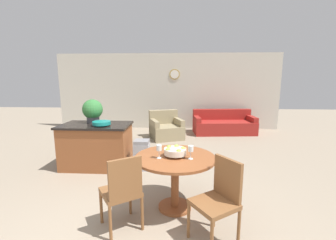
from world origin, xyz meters
TOP-DOWN VIEW (x-y plane):
  - wall_back at (0.00, 6.26)m, footprint 8.00×0.09m
  - dining_table at (0.45, 0.97)m, footprint 1.09×1.09m
  - dining_chair_near_left at (-0.15, 0.47)m, footprint 0.58×0.58m
  - dining_chair_near_right at (0.95, 0.37)m, footprint 0.58×0.58m
  - fruit_bowl at (0.45, 0.98)m, footprint 0.30×0.30m
  - wine_glass_left at (0.24, 0.89)m, footprint 0.07×0.07m
  - wine_glass_right at (0.66, 0.88)m, footprint 0.07×0.07m
  - kitchen_island at (-1.20, 2.42)m, footprint 1.37×0.84m
  - teal_bowl at (-1.02, 2.28)m, footprint 0.35×0.35m
  - potted_plant at (-1.31, 2.60)m, footprint 0.41×0.41m
  - trash_bin at (-0.25, 2.34)m, footprint 0.30×0.28m
  - couch at (1.96, 5.55)m, footprint 2.05×1.05m
  - armchair at (0.07, 4.81)m, footprint 1.16×1.15m

SIDE VIEW (x-z plane):
  - couch at x=1.96m, z-range -0.11..0.66m
  - armchair at x=0.07m, z-range -0.13..0.70m
  - trash_bin at x=-0.25m, z-range 0.00..0.60m
  - kitchen_island at x=-1.20m, z-range 0.00..0.90m
  - dining_chair_near_left at x=-0.15m, z-range 0.06..0.99m
  - dining_chair_near_right at x=0.95m, z-range 0.06..0.99m
  - dining_table at x=0.45m, z-range 0.21..0.97m
  - fruit_bowl at x=0.45m, z-range 0.77..0.90m
  - wine_glass_left at x=0.24m, z-range 0.80..0.98m
  - wine_glass_right at x=0.66m, z-range 0.80..0.98m
  - teal_bowl at x=-1.02m, z-range 0.90..0.99m
  - potted_plant at x=-1.31m, z-range 0.91..1.39m
  - wall_back at x=0.00m, z-range 0.00..2.70m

